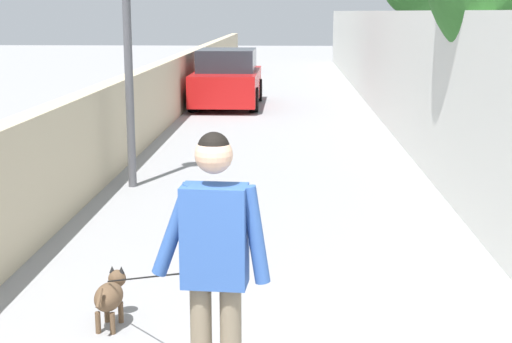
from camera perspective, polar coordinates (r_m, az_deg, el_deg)
name	(u,v)px	position (r m, az deg, el deg)	size (l,w,h in m)	color
ground_plane	(277,125)	(17.01, 1.64, 3.53)	(80.00, 80.00, 0.00)	gray
wall_left	(147,104)	(15.20, -8.30, 5.11)	(48.00, 0.30, 1.43)	tan
fence_right	(408,77)	(15.04, 11.50, 7.06)	(48.00, 0.30, 2.55)	silver
person_skateboarder	(215,256)	(4.41, -3.15, -6.44)	(0.25, 0.71, 1.79)	#726651
dog	(111,295)	(6.29, -11.02, -9.20)	(1.82, 1.16, 1.06)	brown
car_near	(227,80)	(20.43, -2.22, 6.99)	(3.92, 1.80, 1.54)	#B71414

